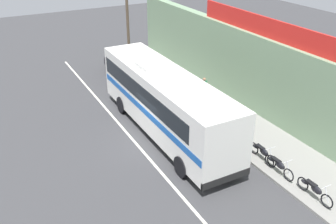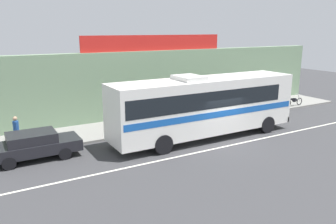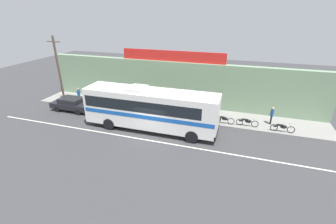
# 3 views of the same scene
# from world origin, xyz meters

# --- Properties ---
(ground_plane) EXTENTS (70.00, 70.00, 0.00)m
(ground_plane) POSITION_xyz_m (0.00, 0.00, 0.00)
(ground_plane) COLOR #3A3A3D
(sidewalk_slab) EXTENTS (30.00, 3.60, 0.14)m
(sidewalk_slab) POSITION_xyz_m (0.00, 5.20, 0.07)
(sidewalk_slab) COLOR gray
(sidewalk_slab) RESTS_ON ground_plane
(storefront_facade) EXTENTS (30.00, 0.70, 4.80)m
(storefront_facade) POSITION_xyz_m (0.00, 7.35, 2.40)
(storefront_facade) COLOR gray
(storefront_facade) RESTS_ON ground_plane
(storefront_billboard) EXTENTS (11.01, 0.12, 1.10)m
(storefront_billboard) POSITION_xyz_m (-0.41, 7.35, 5.35)
(storefront_billboard) COLOR red
(storefront_billboard) RESTS_ON storefront_facade
(road_center_stripe) EXTENTS (30.00, 0.14, 0.01)m
(road_center_stripe) POSITION_xyz_m (0.00, -0.80, 0.00)
(road_center_stripe) COLOR silver
(road_center_stripe) RESTS_ON ground_plane
(intercity_bus) EXTENTS (11.60, 2.68, 3.78)m
(intercity_bus) POSITION_xyz_m (-0.54, 1.12, 2.07)
(intercity_bus) COLOR white
(intercity_bus) RESTS_ON ground_plane
(parked_car) EXTENTS (4.37, 1.88, 1.37)m
(parked_car) POSITION_xyz_m (-9.83, 2.53, 0.74)
(parked_car) COLOR black
(parked_car) RESTS_ON ground_plane
(utility_pole) EXTENTS (1.60, 0.22, 7.22)m
(utility_pole) POSITION_xyz_m (-11.95, 3.84, 3.88)
(utility_pole) COLOR brown
(utility_pole) RESTS_ON sidewalk_slab
(motorcycle_blue) EXTENTS (1.92, 0.56, 0.94)m
(motorcycle_blue) POSITION_xyz_m (7.62, 4.00, 0.57)
(motorcycle_blue) COLOR black
(motorcycle_blue) RESTS_ON sidewalk_slab
(motorcycle_red) EXTENTS (1.96, 0.56, 0.94)m
(motorcycle_red) POSITION_xyz_m (10.49, 3.80, 0.57)
(motorcycle_red) COLOR black
(motorcycle_red) RESTS_ON sidewalk_slab
(motorcycle_green) EXTENTS (1.88, 0.56, 0.94)m
(motorcycle_green) POSITION_xyz_m (5.58, 3.91, 0.57)
(motorcycle_green) COLOR black
(motorcycle_green) RESTS_ON sidewalk_slab
(motorcycle_orange) EXTENTS (1.90, 0.56, 0.94)m
(motorcycle_orange) POSITION_xyz_m (4.37, 4.00, 0.57)
(motorcycle_orange) COLOR black
(motorcycle_orange) RESTS_ON sidewalk_slab
(pedestrian_by_curb) EXTENTS (0.30, 0.48, 1.69)m
(pedestrian_by_curb) POSITION_xyz_m (-10.39, 4.44, 1.12)
(pedestrian_by_curb) COLOR navy
(pedestrian_by_curb) RESTS_ON sidewalk_slab
(pedestrian_far_right) EXTENTS (0.30, 0.48, 1.62)m
(pedestrian_far_right) POSITION_xyz_m (-2.70, 5.15, 1.08)
(pedestrian_far_right) COLOR black
(pedestrian_far_right) RESTS_ON sidewalk_slab
(pedestrian_far_left) EXTENTS (0.30, 0.48, 1.65)m
(pedestrian_far_left) POSITION_xyz_m (9.69, 5.13, 1.10)
(pedestrian_far_left) COLOR black
(pedestrian_far_left) RESTS_ON sidewalk_slab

